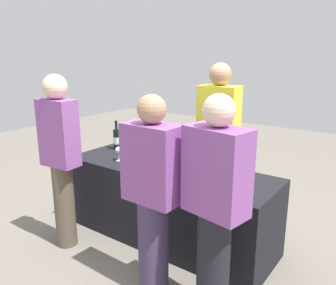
{
  "coord_description": "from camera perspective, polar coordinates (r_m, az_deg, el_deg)",
  "views": [
    {
      "loc": [
        1.89,
        -2.59,
        1.86
      ],
      "look_at": [
        0.0,
        0.0,
        1.01
      ],
      "focal_mm": 36.9,
      "sensor_mm": 36.0,
      "label": 1
    }
  ],
  "objects": [
    {
      "name": "ice_bucket",
      "position": [
        3.1,
        12.11,
        -4.63
      ],
      "size": [
        0.19,
        0.19,
        0.17
      ],
      "primitive_type": "cylinder",
      "color": "silver",
      "rests_on": "tasting_table"
    },
    {
      "name": "wine_glass_4",
      "position": [
        2.95,
        8.92,
        -5.1
      ],
      "size": [
        0.07,
        0.07,
        0.14
      ],
      "color": "silver",
      "rests_on": "tasting_table"
    },
    {
      "name": "wine_bottle_1",
      "position": [
        3.8,
        -6.42,
        -0.37
      ],
      "size": [
        0.07,
        0.07,
        0.31
      ],
      "color": "black",
      "rests_on": "tasting_table"
    },
    {
      "name": "guest_1",
      "position": [
        2.6,
        -2.54,
        -8.3
      ],
      "size": [
        0.44,
        0.25,
        1.57
      ],
      "rotation": [
        0.0,
        0.0,
        -0.03
      ],
      "color": "#3F3351",
      "rests_on": "ground_plane"
    },
    {
      "name": "tasting_table",
      "position": [
        3.53,
        0.0,
        -9.96
      ],
      "size": [
        2.15,
        0.73,
        0.76
      ],
      "primitive_type": "cube",
      "color": "black",
      "rests_on": "ground_plane"
    },
    {
      "name": "wine_bottle_3",
      "position": [
        3.29,
        6.51,
        -2.55
      ],
      "size": [
        0.08,
        0.08,
        0.33
      ],
      "color": "black",
      "rests_on": "tasting_table"
    },
    {
      "name": "server_pouring",
      "position": [
        3.75,
        8.21,
        0.64
      ],
      "size": [
        0.43,
        0.25,
        1.75
      ],
      "rotation": [
        0.0,
        0.0,
        3.18
      ],
      "color": "black",
      "rests_on": "ground_plane"
    },
    {
      "name": "menu_board",
      "position": [
        4.66,
        -2.99,
        -2.66
      ],
      "size": [
        0.6,
        0.09,
        0.92
      ],
      "primitive_type": "cube",
      "rotation": [
        0.0,
        0.0,
        -0.09
      ],
      "color": "white",
      "rests_on": "ground_plane"
    },
    {
      "name": "wine_glass_0",
      "position": [
        3.59,
        -8.16,
        -1.33
      ],
      "size": [
        0.07,
        0.07,
        0.15
      ],
      "color": "silver",
      "rests_on": "tasting_table"
    },
    {
      "name": "wine_glass_3",
      "position": [
        3.18,
        2.38,
        -3.54
      ],
      "size": [
        0.07,
        0.07,
        0.14
      ],
      "color": "silver",
      "rests_on": "tasting_table"
    },
    {
      "name": "guest_2",
      "position": [
        2.39,
        7.84,
        -10.05
      ],
      "size": [
        0.46,
        0.31,
        1.61
      ],
      "rotation": [
        0.0,
        0.0,
        -0.18
      ],
      "color": "black",
      "rests_on": "ground_plane"
    },
    {
      "name": "wine_bottle_2",
      "position": [
        3.33,
        4.06,
        -2.29
      ],
      "size": [
        0.07,
        0.07,
        0.33
      ],
      "color": "black",
      "rests_on": "tasting_table"
    },
    {
      "name": "wine_glass_1",
      "position": [
        3.55,
        -6.88,
        -1.83
      ],
      "size": [
        0.07,
        0.07,
        0.12
      ],
      "color": "silver",
      "rests_on": "tasting_table"
    },
    {
      "name": "wine_glass_5",
      "position": [
        2.85,
        9.45,
        -6.11
      ],
      "size": [
        0.07,
        0.07,
        0.13
      ],
      "color": "silver",
      "rests_on": "tasting_table"
    },
    {
      "name": "wine_bottle_0",
      "position": [
        4.02,
        -8.47,
        0.59
      ],
      "size": [
        0.08,
        0.08,
        0.34
      ],
      "color": "black",
      "rests_on": "tasting_table"
    },
    {
      "name": "wine_glass_2",
      "position": [
        3.41,
        -5.63,
        -2.14
      ],
      "size": [
        0.07,
        0.07,
        0.15
      ],
      "color": "silver",
      "rests_on": "tasting_table"
    },
    {
      "name": "ground_plane",
      "position": [
        3.7,
        0.0,
        -15.32
      ],
      "size": [
        12.0,
        12.0,
        0.0
      ],
      "primitive_type": "plane",
      "color": "slate"
    },
    {
      "name": "guest_0",
      "position": [
        3.37,
        -17.35,
        -1.99
      ],
      "size": [
        0.37,
        0.22,
        1.67
      ],
      "rotation": [
        0.0,
        0.0,
        0.08
      ],
      "color": "brown",
      "rests_on": "ground_plane"
    }
  ]
}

